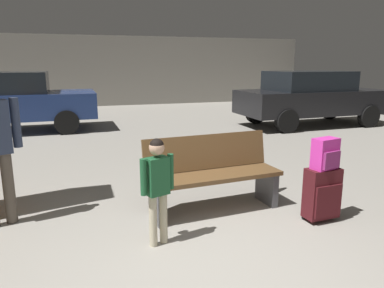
% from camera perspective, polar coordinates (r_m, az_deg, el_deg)
% --- Properties ---
extents(ground_plane, '(18.00, 18.00, 0.10)m').
position_cam_1_polar(ground_plane, '(6.77, -9.17, -2.82)').
color(ground_plane, gray).
extents(garage_back_wall, '(18.00, 0.12, 2.80)m').
position_cam_1_polar(garage_back_wall, '(15.35, -14.48, 11.00)').
color(garage_back_wall, gray).
rests_on(garage_back_wall, ground_plane).
extents(bench, '(1.64, 0.65, 0.89)m').
position_cam_1_polar(bench, '(4.34, 3.24, -4.72)').
color(bench, brown).
rests_on(bench, ground_plane).
extents(suitcase, '(0.39, 0.25, 0.60)m').
position_cam_1_polar(suitcase, '(4.31, 19.75, -7.32)').
color(suitcase, '#471419').
rests_on(suitcase, ground_plane).
extents(backpack_bright, '(0.31, 0.24, 0.34)m').
position_cam_1_polar(backpack_bright, '(4.18, 20.22, -1.50)').
color(backpack_bright, '#D833A5').
rests_on(backpack_bright, suitcase).
extents(child, '(0.34, 0.20, 1.06)m').
position_cam_1_polar(child, '(3.45, -5.47, -5.73)').
color(child, beige).
rests_on(child, ground_plane).
extents(parked_car_far, '(4.13, 1.85, 1.51)m').
position_cam_1_polar(parked_car_far, '(10.32, -26.73, 6.13)').
color(parked_car_far, navy).
rests_on(parked_car_far, ground_plane).
extents(parked_car_side, '(4.13, 1.86, 1.51)m').
position_cam_1_polar(parked_car_side, '(10.76, 18.11, 7.06)').
color(parked_car_side, black).
rests_on(parked_car_side, ground_plane).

